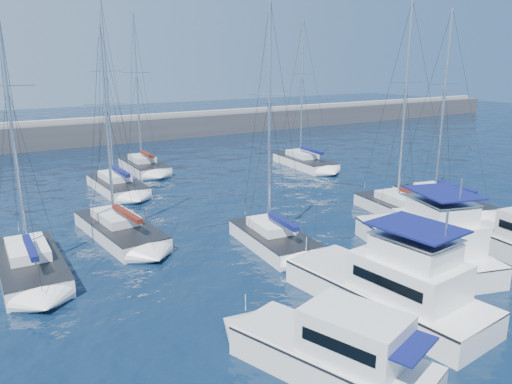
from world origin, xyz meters
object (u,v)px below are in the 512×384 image
sailboat_mid_e (442,201)px  sailboat_back_c (304,162)px  sailboat_mid_b (119,230)px  sailboat_back_a (117,185)px  motor_yacht_port_inner (393,288)px  motor_yacht_stbd_inner (428,242)px  sailboat_mid_d (404,209)px  sailboat_back_b (144,166)px  sailboat_mid_a (30,264)px  sailboat_mid_c (273,239)px  motor_yacht_port_outer (338,355)px

sailboat_mid_e → sailboat_back_c: (0.50, 17.80, 0.00)m
sailboat_mid_b → sailboat_back_a: 12.08m
motor_yacht_port_inner → sailboat_mid_e: 18.30m
motor_yacht_stbd_inner → sailboat_mid_b: size_ratio=0.76×
sailboat_mid_d → sailboat_back_a: (-15.37, 18.27, 0.02)m
sailboat_back_b → sailboat_back_c: (15.22, -6.99, -0.01)m
motor_yacht_stbd_inner → sailboat_mid_a: 21.66m
motor_yacht_stbd_inner → sailboat_back_a: size_ratio=0.63×
sailboat_back_b → sailboat_back_c: bearing=-22.6°
sailboat_mid_d → sailboat_back_a: sailboat_back_a is taller
motor_yacht_port_inner → sailboat_mid_a: (-13.11, 13.14, -0.60)m
sailboat_mid_c → sailboat_back_c: size_ratio=0.95×
motor_yacht_stbd_inner → sailboat_back_b: 31.68m
sailboat_mid_a → sailboat_back_c: (29.25, 14.14, -0.01)m
motor_yacht_port_outer → motor_yacht_port_inner: 5.92m
sailboat_mid_c → motor_yacht_stbd_inner: bearing=-40.8°
motor_yacht_port_inner → sailboat_back_a: size_ratio=0.61×
sailboat_mid_e → motor_yacht_port_inner: bearing=-137.1°
motor_yacht_stbd_inner → sailboat_mid_e: sailboat_mid_e is taller
sailboat_mid_a → sailboat_mid_b: (5.75, 3.04, -0.03)m
sailboat_mid_a → sailboat_back_a: sailboat_back_a is taller
sailboat_mid_b → sailboat_mid_d: bearing=-23.6°
sailboat_mid_d → sailboat_mid_e: size_ratio=1.02×
motor_yacht_stbd_inner → sailboat_back_b: size_ratio=0.65×
sailboat_back_a → sailboat_back_b: 8.11m
motor_yacht_stbd_inner → sailboat_mid_e: size_ratio=0.68×
sailboat_back_b → motor_yacht_port_outer: bearing=-97.7°
motor_yacht_port_outer → motor_yacht_stbd_inner: motor_yacht_stbd_inner is taller
sailboat_mid_e → sailboat_back_a: (-19.54, 18.27, 0.02)m
motor_yacht_port_inner → sailboat_back_c: sailboat_back_c is taller
sailboat_mid_b → sailboat_back_b: sailboat_back_b is taller
sailboat_mid_b → sailboat_mid_d: size_ratio=0.88×
sailboat_mid_b → sailboat_mid_c: 9.95m
motor_yacht_port_inner → sailboat_mid_b: 17.79m
motor_yacht_port_inner → sailboat_mid_a: 18.57m
sailboat_mid_a → sailboat_mid_e: 28.98m
sailboat_mid_b → sailboat_back_b: 19.90m
sailboat_mid_a → sailboat_back_b: size_ratio=1.00×
sailboat_mid_c → sailboat_mid_e: size_ratio=0.98×
sailboat_mid_c → sailboat_mid_d: bearing=6.3°
sailboat_mid_a → sailboat_mid_d: size_ratio=1.03×
sailboat_back_a → sailboat_mid_b: bearing=-107.8°
sailboat_mid_a → sailboat_mid_e: bearing=-5.3°
sailboat_mid_e → sailboat_back_c: size_ratio=0.97×
motor_yacht_port_outer → sailboat_mid_a: 17.38m
sailboat_back_a → sailboat_back_c: size_ratio=1.05×
sailboat_mid_c → sailboat_back_c: bearing=54.0°
sailboat_mid_c → sailboat_back_c: (16.14, 17.80, -0.01)m
motor_yacht_port_inner → motor_yacht_stbd_inner: same height
sailboat_mid_b → sailboat_back_c: size_ratio=0.87×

